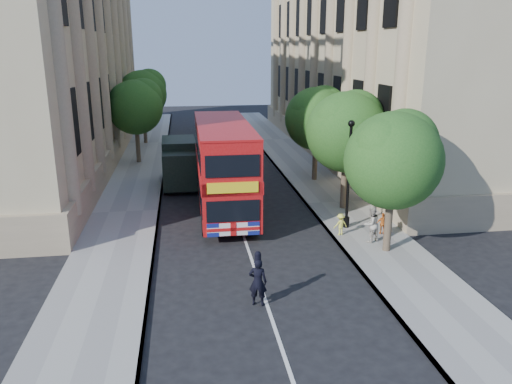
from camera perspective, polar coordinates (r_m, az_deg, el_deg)
name	(u,v)px	position (r m, az deg, el deg)	size (l,w,h in m)	color
ground	(264,295)	(18.07, 0.88, -11.69)	(120.00, 120.00, 0.00)	black
pavement_right	(336,203)	(28.34, 9.15, -1.22)	(3.50, 80.00, 0.12)	gray
pavement_left	(126,212)	(27.27, -14.61, -2.25)	(3.50, 80.00, 0.12)	gray
building_right	(386,40)	(43.00, 14.65, 16.45)	(12.00, 38.00, 18.00)	tan
building_left	(23,39)	(41.31, -25.08, 15.52)	(12.00, 38.00, 18.00)	tan
tree_right_near	(394,155)	(21.02, 15.52, 4.08)	(4.00, 4.00, 6.08)	#473828
tree_right_mid	(347,128)	(26.49, 10.38, 7.25)	(4.20, 4.20, 6.37)	#473828
tree_right_far	(317,115)	(32.19, 6.98, 8.71)	(4.00, 4.00, 6.15)	#473828
tree_left_far	(136,104)	(38.15, -13.58, 9.74)	(4.00, 4.00, 6.30)	#473828
tree_left_back	(143,91)	(46.07, -12.77, 11.16)	(4.20, 4.20, 6.65)	#473828
lamp_post	(348,179)	(23.80, 10.52, 1.47)	(0.32, 0.32, 5.16)	black
double_decker_bus	(224,164)	(26.19, -3.72, 3.18)	(2.74, 10.06, 4.63)	#A90B0C
box_van	(180,164)	(31.58, -8.72, 3.14)	(2.17, 5.09, 2.88)	black
police_constable	(258,282)	(17.07, 0.21, -10.24)	(0.62, 0.41, 1.70)	black
woman_pedestrian	(371,224)	(22.64, 13.02, -3.58)	(0.80, 0.63, 1.66)	beige
child_a	(383,224)	(23.79, 14.30, -3.52)	(0.59, 0.25, 1.01)	orange
child_b	(341,224)	(23.29, 9.63, -3.66)	(0.66, 0.38, 1.01)	#EAE84F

